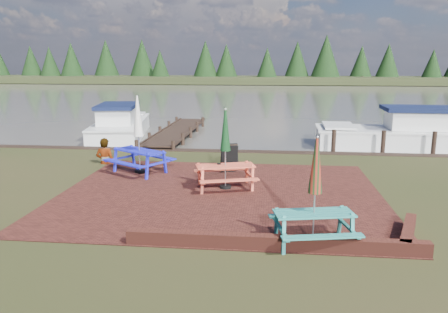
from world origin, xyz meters
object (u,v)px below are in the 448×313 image
Objects in this scene: person at (104,138)px; boat_near at (406,135)px; picnic_table_blue at (139,147)px; boat_jetty at (120,126)px; picnic_table_red at (225,162)px; chalkboard at (229,158)px; picnic_table_teal at (314,207)px; jetty at (176,131)px.

boat_near is at bearing -156.62° from person.
picnic_table_blue is 2.05m from person.
person reaches higher than boat_jetty.
boat_jetty is at bearing 86.29° from boat_near.
person is (-12.13, -5.24, 0.52)m from boat_near.
picnic_table_red is 0.30× the size of boat_near.
picnic_table_blue reaches higher than boat_near.
chalkboard is 0.13× the size of boat_jetty.
boat_jetty is (-8.65, 13.09, -0.39)m from picnic_table_teal.
boat_near is at bearing 54.25° from picnic_table_teal.
picnic_table_blue is at bearing 123.53° from boat_near.
jetty is at bearing 126.11° from picnic_table_blue.
boat_jetty is at bearing -172.33° from jetty.
picnic_table_red is (-2.21, 3.75, 0.04)m from picnic_table_teal.
chalkboard is 9.58m from boat_near.
picnic_table_red is 3.42m from picnic_table_blue.
picnic_table_teal reaches higher than boat_near.
picnic_table_red is 11.36m from boat_jetty.
boat_near reaches higher than boat_jetty.
picnic_table_red is 5.46m from person.
picnic_table_red is 0.26× the size of jetty.
chalkboard is 4.74m from person.
picnic_table_blue reaches higher than jetty.
boat_near is (7.48, 5.99, -0.07)m from chalkboard.
picnic_table_blue reaches higher than person.
person is at bearing 115.30° from boat_near.
boat_jetty is at bearing 145.88° from picnic_table_blue.
jetty is 1.18× the size of boat_near.
picnic_table_blue is at bearing 144.56° from person.
picnic_table_teal is 0.87× the size of picnic_table_blue.
boat_near is at bearing 16.51° from chalkboard.
jetty is (-3.59, 9.73, -0.71)m from picnic_table_red.
picnic_table_red is at bearing 149.99° from person.
picnic_table_blue is at bearing -86.25° from jetty.
jetty is 11.14m from boat_near.
person is at bearing 148.58° from chalkboard.
picnic_table_teal is 4.35m from picnic_table_red.
picnic_table_red is at bearing 139.04° from boat_near.
picnic_table_red reaches higher than chalkboard.
picnic_table_blue is 8.24m from jetty.
picnic_table_blue is 1.36× the size of person.
person is at bearing 176.89° from picnic_table_blue.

